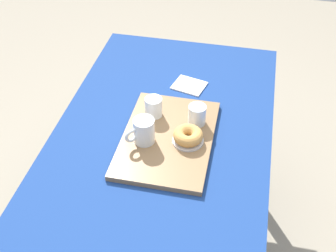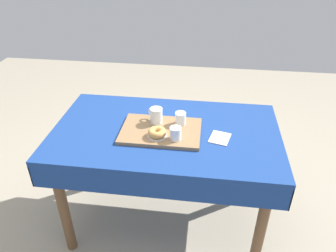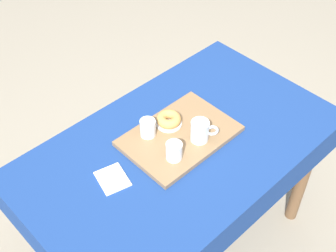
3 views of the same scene
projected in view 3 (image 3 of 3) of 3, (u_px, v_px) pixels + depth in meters
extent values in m
plane|color=gray|center=(178.00, 243.00, 2.45)|extent=(6.00, 6.00, 0.00)
cube|color=navy|center=(180.00, 147.00, 1.92)|extent=(1.36, 0.81, 0.03)
cube|color=navy|center=(252.00, 216.00, 1.77)|extent=(1.36, 0.01, 0.14)
cube|color=navy|center=(121.00, 114.00, 2.19)|extent=(1.36, 0.01, 0.14)
cube|color=navy|center=(275.00, 90.00, 2.31)|extent=(0.01, 0.81, 0.14)
cylinder|color=brown|center=(304.00, 173.00, 2.32)|extent=(0.06, 0.06, 0.75)
cylinder|color=brown|center=(37.00, 235.00, 2.06)|extent=(0.06, 0.06, 0.75)
cylinder|color=brown|center=(214.00, 112.00, 2.64)|extent=(0.06, 0.06, 0.75)
cube|color=olive|center=(180.00, 136.00, 1.93)|extent=(0.47, 0.32, 0.02)
cylinder|color=white|center=(200.00, 131.00, 1.87)|extent=(0.08, 0.08, 0.10)
cylinder|color=#5B230A|center=(200.00, 133.00, 1.87)|extent=(0.07, 0.07, 0.07)
torus|color=white|center=(212.00, 131.00, 1.87)|extent=(0.05, 0.05, 0.05)
cylinder|color=white|center=(174.00, 151.00, 1.80)|extent=(0.07, 0.07, 0.08)
cylinder|color=silver|center=(174.00, 154.00, 1.81)|extent=(0.06, 0.06, 0.03)
cylinder|color=white|center=(148.00, 128.00, 1.89)|extent=(0.07, 0.07, 0.08)
cylinder|color=silver|center=(148.00, 130.00, 1.90)|extent=(0.06, 0.06, 0.04)
cylinder|color=silver|center=(169.00, 123.00, 1.96)|extent=(0.11, 0.11, 0.01)
torus|color=tan|center=(169.00, 119.00, 1.95)|extent=(0.11, 0.11, 0.04)
cube|color=white|center=(112.00, 179.00, 1.77)|extent=(0.14, 0.15, 0.01)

